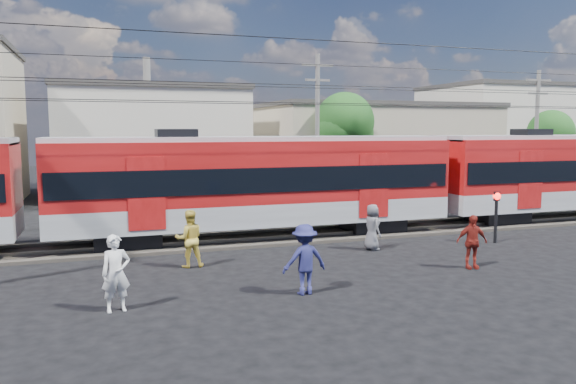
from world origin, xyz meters
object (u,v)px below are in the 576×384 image
crossing_signal (496,207)px  car_silver (537,192)px  pedestrian_a (116,273)px  commuter_train (262,180)px  pedestrian_c (305,259)px

crossing_signal → car_silver: bearing=41.3°
pedestrian_a → car_silver: pedestrian_a is taller
commuter_train → pedestrian_c: (-1.07, -7.77, -1.44)m
commuter_train → pedestrian_c: bearing=-97.8°
pedestrian_a → crossing_signal: crossing_signal is taller
commuter_train → pedestrian_c: 7.97m
car_silver → crossing_signal: 14.18m
commuter_train → pedestrian_a: bearing=-128.0°
car_silver → commuter_train: bearing=107.6°
pedestrian_c → car_silver: 24.24m
car_silver → crossing_signal: bearing=132.5°
pedestrian_c → crossing_signal: crossing_signal is taller
pedestrian_c → crossing_signal: (9.56, 4.04, 0.45)m
pedestrian_c → pedestrian_a: bearing=-5.5°
car_silver → crossing_signal: (-10.65, -9.34, 0.78)m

